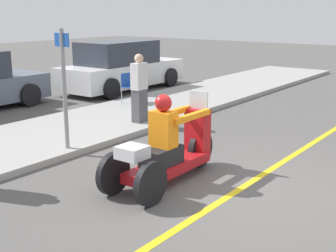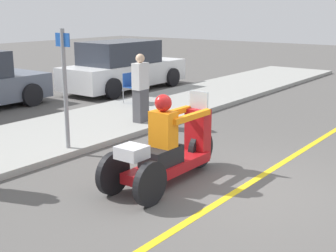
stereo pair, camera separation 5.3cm
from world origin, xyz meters
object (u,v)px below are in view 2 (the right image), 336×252
(motorcycle_trike, at_px, (168,151))
(folding_chair_set_back, at_px, (132,85))
(spectator_mid_group, at_px, (141,89))
(parked_car_lot_far, at_px, (123,67))
(street_sign, at_px, (65,85))

(motorcycle_trike, height_order, folding_chair_set_back, motorcycle_trike)
(spectator_mid_group, xyz_separation_m, parked_car_lot_far, (3.55, 3.76, -0.11))
(parked_car_lot_far, bearing_deg, street_sign, -146.07)
(spectator_mid_group, xyz_separation_m, street_sign, (-2.42, -0.26, 0.45))
(folding_chair_set_back, height_order, parked_car_lot_far, parked_car_lot_far)
(motorcycle_trike, xyz_separation_m, spectator_mid_group, (2.48, 2.65, 0.37))
(spectator_mid_group, height_order, street_sign, street_sign)
(spectator_mid_group, height_order, folding_chair_set_back, spectator_mid_group)
(street_sign, bearing_deg, spectator_mid_group, 6.08)
(motorcycle_trike, distance_m, spectator_mid_group, 3.65)
(motorcycle_trike, height_order, parked_car_lot_far, parked_car_lot_far)
(spectator_mid_group, relative_size, folding_chair_set_back, 1.90)
(folding_chair_set_back, relative_size, parked_car_lot_far, 0.18)
(motorcycle_trike, relative_size, parked_car_lot_far, 0.52)
(parked_car_lot_far, relative_size, street_sign, 2.12)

